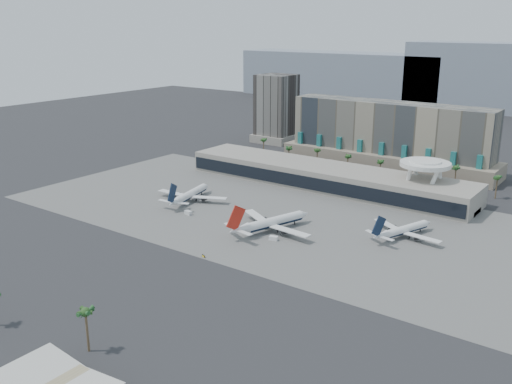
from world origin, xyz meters
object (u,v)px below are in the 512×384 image
Objects in this scene: airliner_centre at (271,222)px; airliner_right at (404,230)px; airliner_left at (190,194)px; service_vehicle_a at (188,213)px; taxiway_sign at (204,256)px; service_vehicle_b at (274,238)px.

airliner_centre is 58.27m from airliner_right.
airliner_centre is at bearing -23.77° from airliner_left.
service_vehicle_a is 1.90× the size of taxiway_sign.
airliner_right is at bearing -4.59° from airliner_left.
taxiway_sign is at bearing -56.55° from airliner_left.
service_vehicle_b is at bearing -32.93° from airliner_centre.
airliner_right is at bearing 70.35° from taxiway_sign.
taxiway_sign is at bearing -78.94° from airliner_centre.
service_vehicle_b is (53.05, -3.61, -0.04)m from service_vehicle_a.
airliner_centre is 46.00m from service_vehicle_a.
service_vehicle_b is 34.22m from taxiway_sign.
airliner_right is 10.01× the size of service_vehicle_b.
service_vehicle_b is 1.72× the size of taxiway_sign.
service_vehicle_a is (-45.57, -5.48, -3.04)m from airliner_centre.
airliner_left is 112.24m from airliner_right.
airliner_left is 22.28m from service_vehicle_a.
taxiway_sign is (40.87, -35.58, -0.50)m from service_vehicle_a.
service_vehicle_b reaches higher than taxiway_sign.
airliner_centre is 12.35× the size of service_vehicle_b.
airliner_centre is at bearing 102.94° from taxiway_sign.
airliner_left reaches higher than taxiway_sign.
airliner_centre is 11.21× the size of service_vehicle_a.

